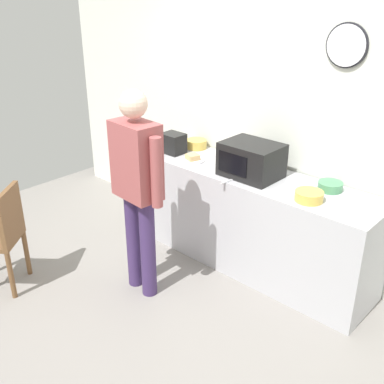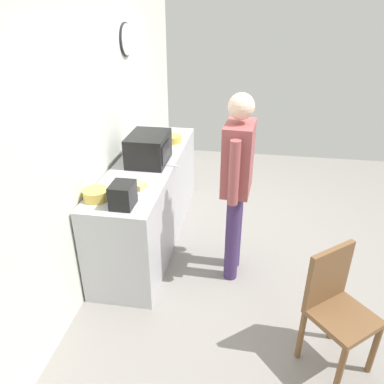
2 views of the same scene
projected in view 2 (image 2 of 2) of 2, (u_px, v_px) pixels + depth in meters
ground_plane at (258, 257)px, 3.97m from camera, size 6.00×6.00×0.00m
back_wall at (100, 131)px, 3.60m from camera, size 5.40×0.13×2.60m
kitchen_counter at (150, 199)px, 4.14m from camera, size 2.31×0.62×0.93m
microwave at (149, 148)px, 3.82m from camera, size 0.50×0.39×0.30m
sandwich_plate at (139, 188)px, 3.32m from camera, size 0.24×0.24×0.07m
salad_bowl at (149, 137)px, 4.49m from camera, size 0.20×0.20×0.07m
cereal_bowl at (96, 194)px, 3.15m from camera, size 0.21×0.21×0.09m
mixing_bowl at (172, 139)px, 4.42m from camera, size 0.22×0.22×0.08m
toaster at (123, 195)px, 3.03m from camera, size 0.22×0.18×0.20m
fork_utensil at (171, 166)px, 3.80m from camera, size 0.03×0.17×0.01m
spoon_utensil at (123, 176)px, 3.58m from camera, size 0.15×0.12×0.01m
person_standing at (237, 176)px, 3.31m from camera, size 0.59×0.27×1.78m
wooden_chair at (336, 305)px, 2.64m from camera, size 0.56×0.56×0.94m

